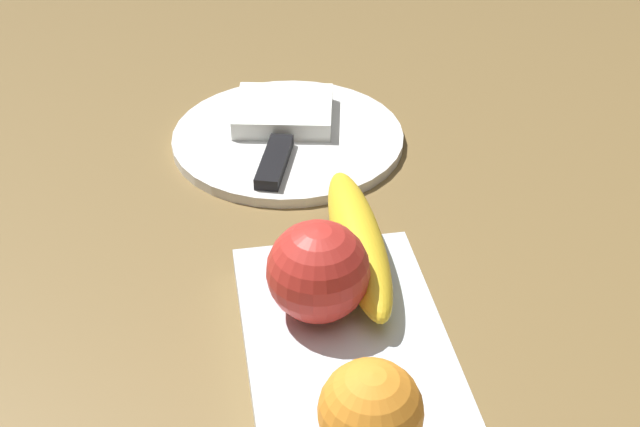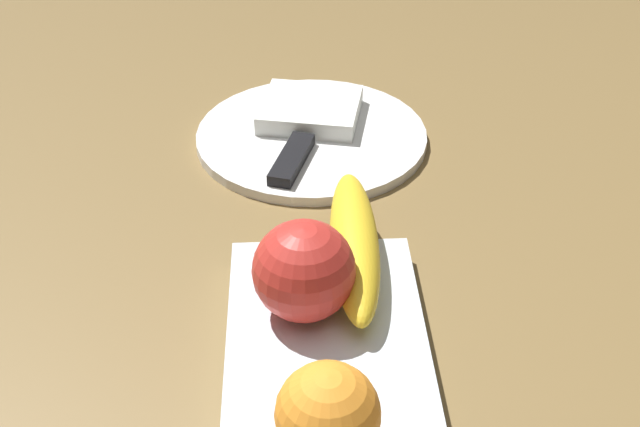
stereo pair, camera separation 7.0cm
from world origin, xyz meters
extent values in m
sphere|color=red|center=(0.16, 0.05, 0.06)|extent=(0.08, 0.08, 0.08)
ellipsoid|color=yellow|center=(0.21, 0.01, 0.04)|extent=(0.20, 0.04, 0.04)
sphere|color=orange|center=(0.02, 0.04, 0.06)|extent=(0.07, 0.07, 0.07)
cylinder|color=white|center=(0.45, 0.04, 0.01)|extent=(0.25, 0.25, 0.01)
cube|color=white|center=(0.48, 0.04, 0.02)|extent=(0.12, 0.12, 0.02)
cube|color=silver|center=(0.44, 0.04, 0.01)|extent=(0.15, 0.07, 0.00)
cube|color=black|center=(0.39, 0.06, 0.02)|extent=(0.09, 0.05, 0.01)
camera|label=1|loc=(-0.32, 0.13, 0.47)|focal=46.33mm
camera|label=2|loc=(-0.33, 0.06, 0.47)|focal=46.33mm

